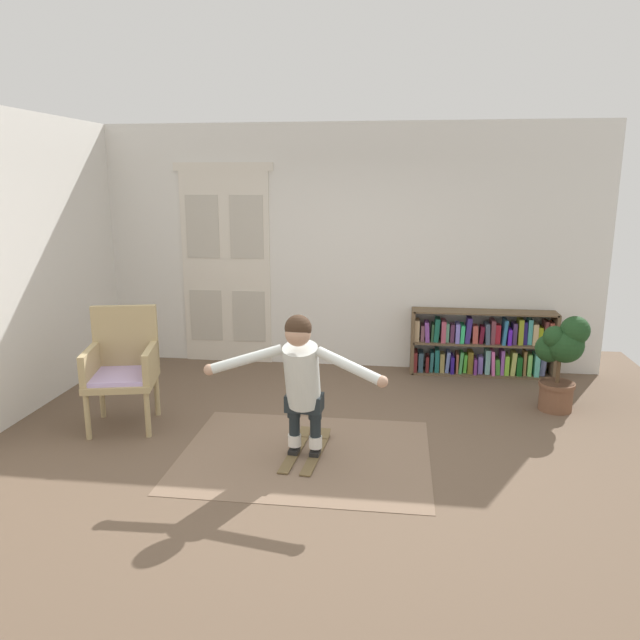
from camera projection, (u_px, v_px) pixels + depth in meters
name	position (u px, v px, depth m)	size (l,w,h in m)	color
ground_plane	(320.00, 455.00, 5.09)	(7.20, 7.20, 0.00)	brown
back_wall	(348.00, 248.00, 7.26)	(6.00, 0.10, 2.90)	silver
side_wall_left	(0.00, 270.00, 5.52)	(0.10, 6.00, 2.90)	silver
double_door	(226.00, 265.00, 7.45)	(1.22, 0.05, 2.45)	beige
rug	(305.00, 454.00, 5.08)	(2.07, 1.65, 0.01)	#7E6551
bookshelf	(482.00, 345.00, 7.11)	(1.66, 0.30, 0.77)	brown
wicker_chair	(123.00, 364.00, 5.61)	(0.72, 0.72, 1.10)	tan
potted_plant	(561.00, 356.00, 5.96)	(0.48, 0.40, 0.97)	brown
skis_pair	(306.00, 451.00, 5.11)	(0.33, 0.82, 0.07)	brown
person_skier	(301.00, 375.00, 4.81)	(1.43, 0.60, 1.18)	white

